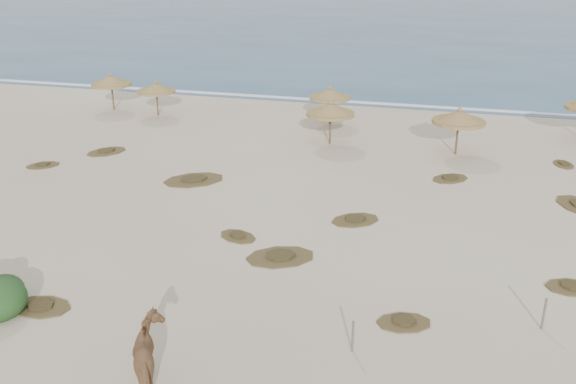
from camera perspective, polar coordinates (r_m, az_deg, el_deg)
name	(u,v)px	position (r m, az deg, el deg)	size (l,w,h in m)	color
ground	(265,277)	(23.15, -2.10, -7.54)	(160.00, 160.00, 0.00)	beige
ocean	(415,20)	(95.13, 11.19, 14.80)	(200.00, 100.00, 0.01)	navy
foam_line	(366,103)	(47.04, 6.95, 7.87)	(70.00, 0.60, 0.01)	white
palapa_0	(111,81)	(46.04, -15.46, 9.52)	(3.08, 3.08, 2.61)	brown
palapa_1	(156,88)	(43.88, -11.64, 9.04)	(3.34, 3.34, 2.40)	brown
palapa_2	(331,110)	(36.94, 3.81, 7.31)	(3.18, 3.18, 2.63)	brown
palapa_3	(330,94)	(41.15, 3.75, 8.69)	(3.14, 3.14, 2.49)	brown
palapa_4	(459,117)	(36.26, 14.96, 6.43)	(3.56, 3.56, 2.72)	brown
horse	(151,356)	(18.12, -12.06, -14.03)	(0.97, 2.13, 1.80)	#976B44
fence_post_near	(353,336)	(19.23, 5.77, -12.65)	(0.08, 0.08, 1.03)	#6F6553
fence_post_far	(544,314)	(21.57, 21.80, -10.03)	(0.08, 0.08, 1.09)	#6F6553
scrub_1	(194,180)	(32.13, -8.37, 1.10)	(3.61, 3.32, 0.16)	brown
scrub_2	(238,236)	(26.03, -4.48, -3.92)	(1.95, 1.64, 0.16)	brown
scrub_3	(355,220)	(27.54, 6.00, -2.46)	(2.55, 2.35, 0.16)	brown
scrub_4	(573,287)	(24.48, 23.97, -7.72)	(2.06, 1.54, 0.16)	brown
scrub_6	(106,151)	(37.37, -15.84, 3.50)	(2.53, 2.67, 0.16)	brown
scrub_7	(450,178)	(32.98, 14.21, 1.20)	(2.32, 2.22, 0.16)	brown
scrub_8	(43,165)	(36.20, -20.96, 2.26)	(2.02, 1.91, 0.16)	brown
scrub_9	(280,257)	(24.37, -0.68, -5.76)	(3.15, 2.74, 0.16)	brown
scrub_10	(564,164)	(36.95, 23.30, 2.29)	(1.31, 1.69, 0.16)	brown
scrub_11	(41,306)	(22.85, -21.13, -9.46)	(2.11, 1.42, 0.16)	brown
scrub_12	(404,322)	(20.91, 10.27, -11.31)	(2.02, 1.63, 0.16)	brown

